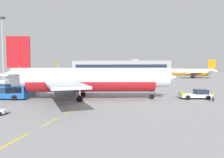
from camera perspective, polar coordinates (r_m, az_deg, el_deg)
ground at (r=62.09m, az=20.61°, el=-2.81°), size 400.00×400.00×0.00m
apron_paint_markings at (r=59.57m, az=-0.29°, el=-2.85°), size 8.00×95.58×0.01m
airliner_foreground at (r=41.35m, az=-6.34°, el=-0.08°), size 34.56×33.76×12.20m
pushback_tug at (r=45.29m, az=21.88°, el=-3.88°), size 6.38×3.94×2.08m
airliner_mid_left at (r=132.42m, az=20.42°, el=1.78°), size 28.83×27.48×10.47m
airliner_far_right at (r=103.47m, az=-13.68°, el=1.34°), size 23.13×24.76×9.40m
catering_truck at (r=65.27m, az=-10.86°, el=-0.93°), size 7.35×3.80×3.14m
fuel_service_truck at (r=57.41m, az=-26.92°, el=-1.79°), size 2.70×7.01×3.14m
ground_power_truck at (r=71.07m, az=-18.65°, el=-0.70°), size 7.11×5.98×3.14m
ground_crew_worker at (r=43.12m, az=25.67°, el=-4.17°), size 0.40×0.63×1.76m
uld_cargo_container at (r=48.81m, az=-20.38°, el=-3.47°), size 1.75×1.72×1.60m
apron_light_mast_near at (r=84.99m, az=-27.49°, el=8.71°), size 1.80×1.80×23.92m
terminal_satellite at (r=180.46m, az=2.47°, el=3.07°), size 81.43×18.54×13.09m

